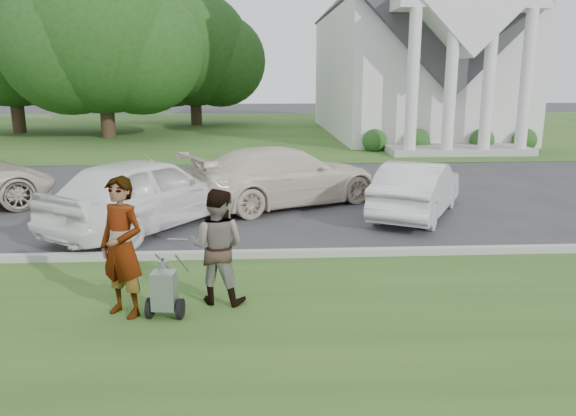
{
  "coord_description": "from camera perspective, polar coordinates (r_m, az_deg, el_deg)",
  "views": [
    {
      "loc": [
        0.13,
        -9.55,
        3.36
      ],
      "look_at": [
        0.67,
        0.0,
        1.1
      ],
      "focal_mm": 35.0,
      "sensor_mm": 36.0,
      "label": 1
    }
  ],
  "objects": [
    {
      "name": "person_right",
      "position": [
        8.42,
        -7.19,
        -3.97
      ],
      "size": [
        0.99,
        0.85,
        1.74
      ],
      "primitive_type": "imported",
      "rotation": [
        0.0,
        0.0,
        2.89
      ],
      "color": "#999999",
      "rests_on": "ground"
    },
    {
      "name": "person_left",
      "position": [
        8.2,
        -16.52,
        -3.95
      ],
      "size": [
        0.87,
        0.79,
        2.01
      ],
      "primitive_type": "imported",
      "rotation": [
        0.0,
        0.0,
        -0.56
      ],
      "color": "#999999",
      "rests_on": "ground"
    },
    {
      "name": "striping_cart",
      "position": [
        8.16,
        -12.43,
        -8.28
      ],
      "size": [
        0.54,
        1.04,
        0.93
      ],
      "rotation": [
        0.0,
        0.0,
        -0.12
      ],
      "color": "black",
      "rests_on": "ground"
    },
    {
      "name": "tree_far",
      "position": [
        37.39,
        -26.49,
        15.57
      ],
      "size": [
        11.64,
        9.2,
        10.73
      ],
      "color": "#332316",
      "rests_on": "ground"
    },
    {
      "name": "curb",
      "position": [
        10.62,
        -3.8,
        -4.73
      ],
      "size": [
        80.0,
        0.18,
        0.15
      ],
      "primitive_type": "cube",
      "color": "#9E9E93",
      "rests_on": "ground"
    },
    {
      "name": "church_lawn",
      "position": [
        36.7,
        -3.45,
        8.06
      ],
      "size": [
        80.0,
        30.0,
        0.01
      ],
      "primitive_type": "cube",
      "color": "#2C541C",
      "rests_on": "ground"
    },
    {
      "name": "car_c",
      "position": [
        14.83,
        -0.35,
        3.27
      ],
      "size": [
        5.71,
        4.4,
        1.54
      ],
      "primitive_type": "imported",
      "rotation": [
        0.0,
        0.0,
        2.06
      ],
      "color": "#EDE0CA",
      "rests_on": "ground"
    },
    {
      "name": "parking_meter_near",
      "position": [
        10.14,
        -6.0,
        -1.18
      ],
      "size": [
        0.1,
        0.09,
        1.32
      ],
      "color": "#93979B",
      "rests_on": "ground"
    },
    {
      "name": "tree_left",
      "position": [
        32.62,
        -18.4,
        15.75
      ],
      "size": [
        10.63,
        8.4,
        9.71
      ],
      "color": "#332316",
      "rests_on": "ground"
    },
    {
      "name": "car_d",
      "position": [
        14.04,
        12.97,
        1.92
      ],
      "size": [
        3.16,
        4.24,
        1.34
      ],
      "primitive_type": "imported",
      "rotation": [
        0.0,
        0.0,
        2.65
      ],
      "color": "silver",
      "rests_on": "ground"
    },
    {
      "name": "car_b",
      "position": [
        12.85,
        -14.27,
        1.55
      ],
      "size": [
        4.37,
        5.13,
        1.66
      ],
      "primitive_type": "imported",
      "rotation": [
        0.0,
        0.0,
        2.54
      ],
      "color": "white",
      "rests_on": "ground"
    },
    {
      "name": "ground",
      "position": [
        10.12,
        -3.82,
        -6.1
      ],
      "size": [
        120.0,
        120.0,
        0.0
      ],
      "primitive_type": "plane",
      "color": "#333335",
      "rests_on": "ground"
    },
    {
      "name": "church",
      "position": [
        33.94,
        12.51,
        17.39
      ],
      "size": [
        9.19,
        19.0,
        24.1
      ],
      "color": "white",
      "rests_on": "ground"
    },
    {
      "name": "grass_strip",
      "position": [
        7.36,
        -4.03,
        -13.85
      ],
      "size": [
        80.0,
        7.0,
        0.01
      ],
      "primitive_type": "cube",
      "color": "#2C541C",
      "rests_on": "ground"
    },
    {
      "name": "tree_back",
      "position": [
        39.77,
        -9.54,
        15.12
      ],
      "size": [
        9.61,
        7.6,
        8.89
      ],
      "color": "#332316",
      "rests_on": "ground"
    }
  ]
}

